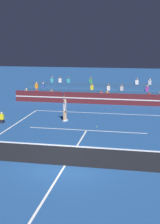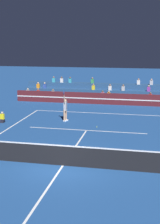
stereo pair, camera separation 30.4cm
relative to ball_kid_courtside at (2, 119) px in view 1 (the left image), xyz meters
name	(u,v)px [view 1 (the left image)]	position (x,y,z in m)	size (l,w,h in m)	color
ground_plane	(65,166)	(6.64, -7.24, -0.33)	(120.00, 120.00, 0.00)	navy
court_lines	(65,166)	(6.64, -7.24, -0.33)	(11.10, 23.90, 0.01)	white
tennis_net	(65,155)	(6.64, -7.24, 0.21)	(12.00, 0.10, 1.10)	slate
sponsor_banner_wall	(103,99)	(6.64, 8.65, 0.22)	(18.00, 0.26, 1.10)	#51191E
bleacher_stand	(106,94)	(6.64, 11.19, 0.32)	(17.84, 2.85, 2.28)	navy
ball_kid_courtside	(2,119)	(0.00, 0.00, 0.00)	(0.30, 0.36, 0.84)	black
tennis_player	(65,109)	(4.55, 1.44, 0.66)	(0.34, 0.91, 2.50)	tan
tennis_ball	(97,127)	(7.22, 0.08, -0.30)	(0.07, 0.07, 0.07)	#C6DB33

